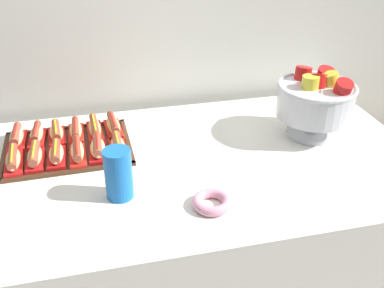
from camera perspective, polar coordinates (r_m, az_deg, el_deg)
name	(u,v)px	position (r m, az deg, el deg)	size (l,w,h in m)	color
buffet_table	(200,235)	(1.89, 1.05, -11.49)	(1.65, 0.96, 0.78)	white
serving_tray	(68,149)	(1.79, -15.60, -0.58)	(0.49, 0.37, 0.01)	#472B19
hot_dog_0	(13,160)	(1.73, -21.86, -1.90)	(0.07, 0.18, 0.06)	red
hot_dog_1	(35,157)	(1.71, -19.42, -1.52)	(0.06, 0.16, 0.06)	red
hot_dog_2	(56,154)	(1.71, -16.93, -1.25)	(0.06, 0.16, 0.06)	#B21414
hot_dog_3	(77,152)	(1.70, -14.43, -0.94)	(0.06, 0.18, 0.06)	red
hot_dog_4	(98,149)	(1.70, -11.93, -0.57)	(0.07, 0.16, 0.06)	#B21414
hot_dog_5	(118,147)	(1.70, -9.42, -0.33)	(0.07, 0.18, 0.06)	red
hot_dog_6	(17,137)	(1.87, -21.48, 0.79)	(0.06, 0.16, 0.06)	red
hot_dog_7	(37,135)	(1.86, -19.21, 1.10)	(0.06, 0.16, 0.06)	red
hot_dog_8	(57,133)	(1.85, -16.91, 1.33)	(0.08, 0.16, 0.06)	#B21414
hot_dog_9	(76,131)	(1.85, -14.61, 1.63)	(0.06, 0.17, 0.06)	red
hot_dog_10	(95,129)	(1.85, -12.30, 1.93)	(0.07, 0.18, 0.06)	red
hot_dog_11	(113,126)	(1.85, -10.00, 2.28)	(0.07, 0.18, 0.06)	red
punch_bowl	(316,99)	(1.83, 15.56, 5.56)	(0.31, 0.31, 0.27)	silver
cup_stack	(118,174)	(1.45, -9.37, -3.79)	(0.09, 0.09, 0.17)	blue
donut	(212,202)	(1.43, 2.58, -7.43)	(0.13, 0.13, 0.03)	pink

